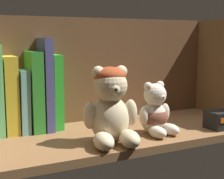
% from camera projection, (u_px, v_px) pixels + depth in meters
% --- Properties ---
extents(shelf_board, '(0.82, 0.30, 0.02)m').
position_uv_depth(shelf_board, '(111.00, 136.00, 0.90)').
color(shelf_board, brown).
rests_on(shelf_board, ground).
extents(shelf_back_panel, '(0.84, 0.01, 0.32)m').
position_uv_depth(shelf_back_panel, '(87.00, 73.00, 1.01)').
color(shelf_back_panel, brown).
rests_on(shelf_back_panel, ground).
extents(book_5, '(0.03, 0.10, 0.20)m').
position_uv_depth(book_5, '(9.00, 95.00, 0.88)').
color(book_5, gold).
rests_on(book_5, shelf_board).
extents(book_6, '(0.03, 0.11, 0.16)m').
position_uv_depth(book_6, '(22.00, 101.00, 0.90)').
color(book_6, '#6AA9A1').
rests_on(book_6, shelf_board).
extents(book_7, '(0.03, 0.12, 0.21)m').
position_uv_depth(book_7, '(33.00, 91.00, 0.91)').
color(book_7, '#308C2E').
rests_on(book_7, shelf_board).
extents(book_8, '(0.02, 0.12, 0.25)m').
position_uv_depth(book_8, '(44.00, 84.00, 0.92)').
color(book_8, '#454780').
rests_on(book_8, shelf_board).
extents(book_9, '(0.03, 0.10, 0.20)m').
position_uv_depth(book_9, '(54.00, 91.00, 0.94)').
color(book_9, green).
rests_on(book_9, shelf_board).
extents(teddy_bear_larger, '(0.13, 0.14, 0.18)m').
position_uv_depth(teddy_bear_larger, '(111.00, 107.00, 0.79)').
color(teddy_bear_larger, beige).
rests_on(teddy_bear_larger, shelf_board).
extents(teddy_bear_smaller, '(0.10, 0.11, 0.14)m').
position_uv_depth(teddy_bear_smaller, '(155.00, 113.00, 0.88)').
color(teddy_bear_smaller, beige).
rests_on(teddy_bear_smaller, shelf_board).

